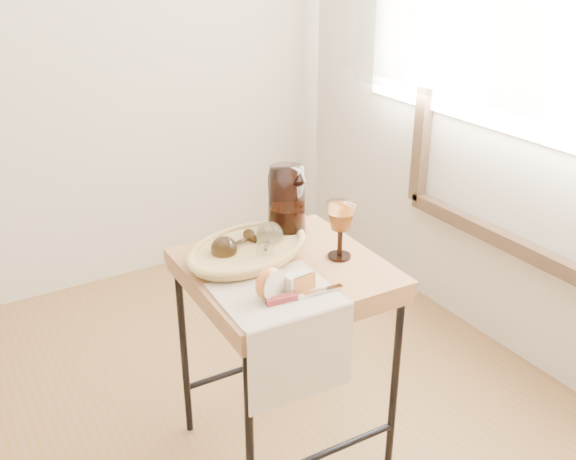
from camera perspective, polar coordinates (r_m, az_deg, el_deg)
curtain at (r=2.47m, az=21.00°, el=13.78°), size 0.02×1.00×2.20m
side_table at (r=2.11m, az=-0.29°, el=-11.53°), size 0.57×0.57×0.70m
tea_towel at (r=1.77m, az=-1.02°, el=-5.63°), size 0.32×0.29×0.01m
bread_basket at (r=1.95m, az=-3.51°, el=-1.94°), size 0.43×0.35×0.05m
goblet_lying_a at (r=1.94m, az=-4.63°, el=-1.23°), size 0.14×0.11×0.08m
goblet_lying_b at (r=1.94m, az=-1.79°, el=-1.00°), size 0.15×0.16×0.08m
pitcher at (r=2.04m, az=-0.13°, el=2.33°), size 0.24×0.29×0.28m
wine_goblet at (r=1.93m, az=4.60°, el=-0.03°), size 0.11×0.11×0.18m
apple_half at (r=1.73m, az=-1.72°, el=-4.64°), size 0.10×0.08×0.09m
apple_wedge at (r=1.77m, az=0.85°, el=-4.56°), size 0.08×0.05×0.05m
table_knife at (r=1.75m, az=1.23°, el=-5.63°), size 0.22×0.04×0.02m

